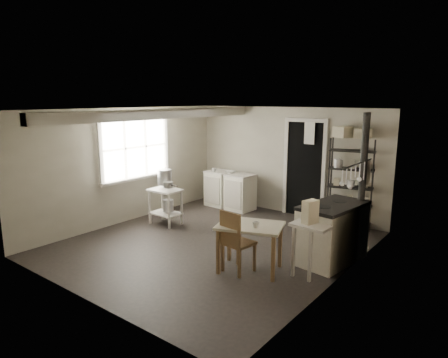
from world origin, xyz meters
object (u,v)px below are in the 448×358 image
Objects in this scene: work_table at (250,246)px; flour_sack at (332,220)px; stockpot at (165,177)px; stove at (332,234)px; shelf_rack at (351,180)px; chair at (239,240)px; prep_table at (166,205)px; base_cabinets at (230,188)px.

work_table reaches higher than flour_sack.
stove is at bearing 3.20° from stockpot.
chair is (-0.52, -2.94, -0.46)m from shelf_rack.
stockpot reaches higher than prep_table.
work_table is at bearing 54.79° from chair.
chair reaches higher than base_cabinets.
stockpot is 0.17× the size of shelf_rack.
shelf_rack is 1.51× the size of stove.
base_cabinets is 2.59m from flour_sack.
stove is 1.24× the size of chair.
chair is at bearing -21.38° from stockpot.
shelf_rack is (2.71, 0.25, 0.49)m from base_cabinets.
base_cabinets is at bearing 78.57° from stockpot.
stove is 2.16× the size of flour_sack.
stove is (3.11, -1.51, -0.02)m from base_cabinets.
flour_sack is (2.91, 1.48, -0.70)m from stockpot.
flour_sack is (-0.14, -0.47, -0.71)m from shelf_rack.
stove reaches higher than base_cabinets.
base_cabinets is 0.71× the size of shelf_rack.
base_cabinets reaches higher than flour_sack.
chair is (2.19, -2.69, 0.02)m from base_cabinets.
stockpot reaches higher than stove.
base_cabinets is (0.26, 1.78, 0.06)m from prep_table.
prep_table reaches higher than flour_sack.
stockpot is at bearing -161.23° from shelf_rack.
base_cabinets is at bearing 131.87° from work_table.
stove is 1.26× the size of work_table.
prep_table is 3.24m from flour_sack.
chair is (-0.11, -0.12, 0.10)m from work_table.
shelf_rack reaches higher than work_table.
base_cabinets is 3.45m from stove.
work_table is at bearing -96.47° from flour_sack.
stockpot is at bearing 161.83° from work_table.
prep_table is at bearing 162.85° from work_table.
shelf_rack is at bearing 34.28° from prep_table.
base_cabinets is 2.77m from shelf_rack.
shelf_rack reaches higher than chair.
shelf_rack is 1.90× the size of work_table.
prep_table is 1.80m from base_cabinets.
stockpot is 0.26× the size of stove.
shelf_rack reaches higher than prep_table.
prep_table is 2.34× the size of stockpot.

